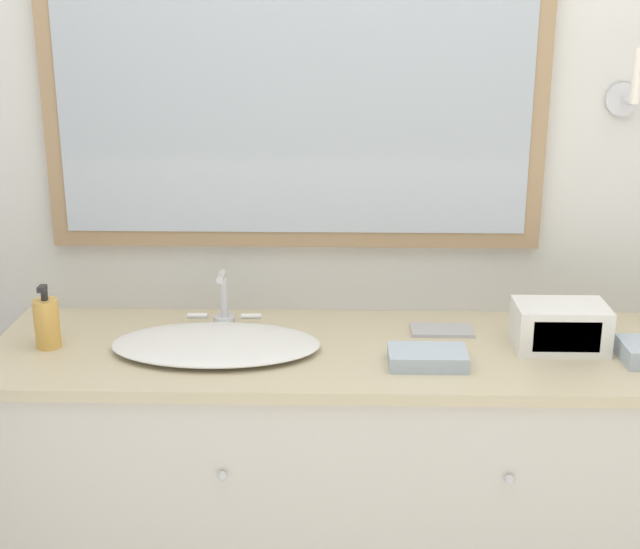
# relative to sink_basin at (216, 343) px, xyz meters

# --- Properties ---
(wall_back) EXTENTS (8.00, 0.18, 2.55)m
(wall_back) POSITION_rel_sink_basin_xyz_m (0.38, 0.34, 0.36)
(wall_back) COLOR silver
(wall_back) RESTS_ON ground_plane
(vanity_counter) EXTENTS (1.97, 0.58, 0.90)m
(vanity_counter) POSITION_rel_sink_basin_xyz_m (0.39, 0.02, -0.47)
(vanity_counter) COLOR beige
(vanity_counter) RESTS_ON ground_plane
(sink_basin) EXTENTS (0.54, 0.36, 0.17)m
(sink_basin) POSITION_rel_sink_basin_xyz_m (0.00, 0.00, 0.00)
(sink_basin) COLOR white
(sink_basin) RESTS_ON vanity_counter
(soap_bottle) EXTENTS (0.07, 0.07, 0.17)m
(soap_bottle) POSITION_rel_sink_basin_xyz_m (-0.44, 0.01, 0.05)
(soap_bottle) COLOR gold
(soap_bottle) RESTS_ON vanity_counter
(appliance_box) EXTENTS (0.24, 0.15, 0.12)m
(appliance_box) POSITION_rel_sink_basin_xyz_m (0.89, 0.03, 0.04)
(appliance_box) COLOR white
(appliance_box) RESTS_ON vanity_counter
(hand_towel_far_corner) EXTENTS (0.20, 0.12, 0.04)m
(hand_towel_far_corner) POSITION_rel_sink_basin_xyz_m (0.54, -0.09, 0.00)
(hand_towel_far_corner) COLOR #A8B7C6
(hand_towel_far_corner) RESTS_ON vanity_counter
(metal_tray) EXTENTS (0.17, 0.09, 0.01)m
(metal_tray) POSITION_rel_sink_basin_xyz_m (0.60, 0.14, -0.01)
(metal_tray) COLOR #ADADB2
(metal_tray) RESTS_ON vanity_counter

